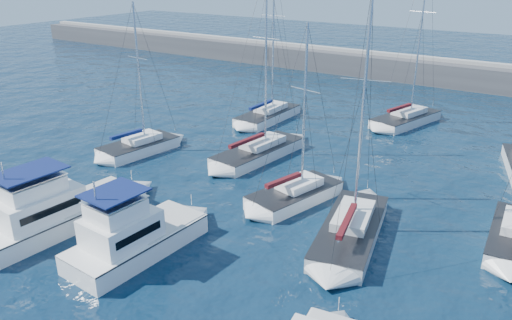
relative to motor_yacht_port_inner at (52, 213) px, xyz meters
The scene contains 10 objects.
ground 8.58m from the motor_yacht_port_inner, 17.54° to the left, with size 220.00×220.00×0.00m, color black.
breakwater 55.16m from the motor_yacht_port_inner, 81.55° to the left, with size 160.00×6.00×4.45m.
motor_yacht_port_inner is the anchor object (origin of this frame).
motor_yacht_stbd_inner 6.32m from the motor_yacht_port_inner, ahead, with size 3.87×8.41×4.69m.
sailboat_mid_a 13.78m from the motor_yacht_port_inner, 113.56° to the left, with size 4.03×7.22×13.00m.
sailboat_mid_b 17.80m from the motor_yacht_port_inner, 77.16° to the left, with size 4.12×9.50×15.95m.
sailboat_mid_c 15.84m from the motor_yacht_port_inner, 47.78° to the left, with size 4.62×7.49×12.46m.
sailboat_mid_d 18.38m from the motor_yacht_port_inner, 30.20° to the left, with size 4.98×9.67×15.25m.
sailboat_back_a 27.01m from the motor_yacht_port_inner, 92.49° to the left, with size 3.22×8.51×17.05m.
sailboat_back_b 35.60m from the motor_yacht_port_inner, 71.36° to the left, with size 5.31×8.94×17.87m.
Camera 1 is at (17.53, -18.49, 15.61)m, focal length 35.00 mm.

